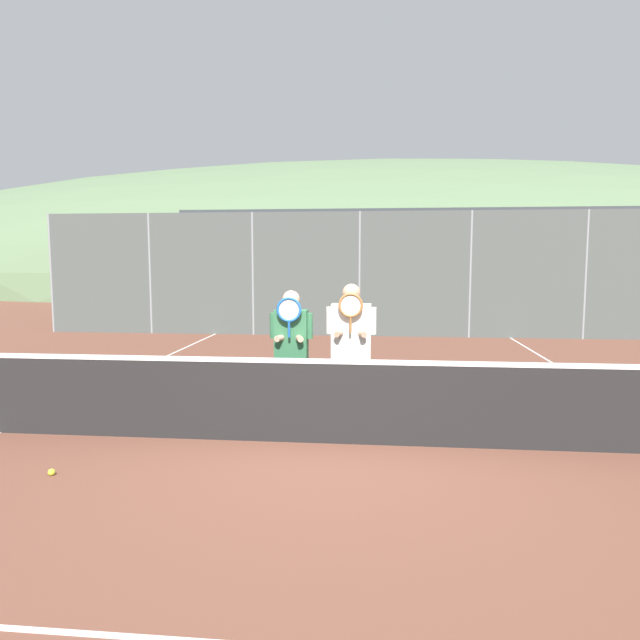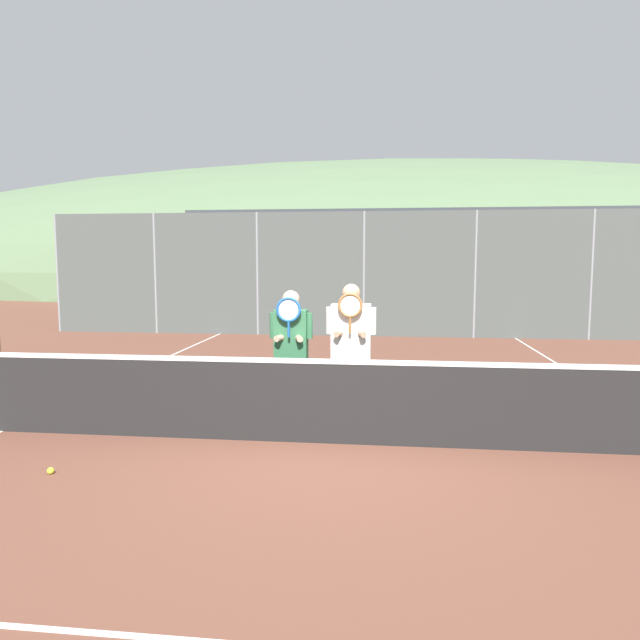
{
  "view_description": "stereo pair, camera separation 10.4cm",
  "coord_description": "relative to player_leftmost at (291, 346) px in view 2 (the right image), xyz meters",
  "views": [
    {
      "loc": [
        0.52,
        -6.38,
        2.12
      ],
      "look_at": [
        -0.23,
        0.89,
        1.34
      ],
      "focal_mm": 32.0,
      "sensor_mm": 36.0,
      "label": 1
    },
    {
      "loc": [
        0.62,
        -6.36,
        2.12
      ],
      "look_at": [
        -0.23,
        0.89,
        1.34
      ],
      "focal_mm": 32.0,
      "sensor_mm": 36.0,
      "label": 2
    }
  ],
  "objects": [
    {
      "name": "car_center",
      "position": [
        5.44,
        11.64,
        -0.07
      ],
      "size": [
        4.7,
        2.03,
        1.89
      ],
      "color": "maroon",
      "rests_on": "ground_plane"
    },
    {
      "name": "clubhouse_building",
      "position": [
        2.43,
        16.87,
        0.98
      ],
      "size": [
        17.7,
        5.5,
        3.97
      ],
      "color": "tan",
      "rests_on": "ground_plane"
    },
    {
      "name": "ground_plane",
      "position": [
        0.57,
        -0.65,
        -1.03
      ],
      "size": [
        120.0,
        120.0,
        0.0
      ],
      "primitive_type": "plane",
      "color": "brown"
    },
    {
      "name": "player_leftmost",
      "position": [
        0.0,
        0.0,
        0.0
      ],
      "size": [
        0.55,
        0.34,
        1.73
      ],
      "color": "#56565B",
      "rests_on": "ground_plane"
    },
    {
      "name": "car_far_left",
      "position": [
        -4.96,
        11.94,
        -0.13
      ],
      "size": [
        4.8,
        2.01,
        1.75
      ],
      "color": "#285638",
      "rests_on": "ground_plane"
    },
    {
      "name": "court_line_right_sideline",
      "position": [
        4.66,
        2.35,
        -1.02
      ],
      "size": [
        0.05,
        16.0,
        0.01
      ],
      "primitive_type": "cube",
      "color": "white",
      "rests_on": "ground_plane"
    },
    {
      "name": "car_left_of_center",
      "position": [
        0.26,
        11.64,
        -0.12
      ],
      "size": [
        4.63,
        1.98,
        1.77
      ],
      "color": "#285638",
      "rests_on": "ground_plane"
    },
    {
      "name": "tennis_ball_on_court",
      "position": [
        -2.1,
        -1.91,
        -0.99
      ],
      "size": [
        0.07,
        0.07,
        0.07
      ],
      "color": "#CCDB33",
      "rests_on": "ground_plane"
    },
    {
      "name": "player_center_left",
      "position": [
        0.75,
        0.1,
        0.06
      ],
      "size": [
        0.63,
        0.34,
        1.81
      ],
      "color": "#232838",
      "rests_on": "ground_plane"
    },
    {
      "name": "hill_distant",
      "position": [
        0.57,
        47.56,
        -1.03
      ],
      "size": [
        105.84,
        58.8,
        20.58
      ],
      "color": "#5B7551",
      "rests_on": "ground_plane"
    },
    {
      "name": "tennis_net",
      "position": [
        0.57,
        -0.65,
        -0.52
      ],
      "size": [
        11.0,
        0.09,
        1.09
      ],
      "color": "gray",
      "rests_on": "ground_plane"
    },
    {
      "name": "court_line_left_sideline",
      "position": [
        -3.53,
        2.35,
        -1.02
      ],
      "size": [
        0.05,
        16.0,
        0.01
      ],
      "primitive_type": "cube",
      "color": "white",
      "rests_on": "ground_plane"
    },
    {
      "name": "fence_back",
      "position": [
        0.57,
        8.68,
        0.68
      ],
      "size": [
        17.95,
        0.06,
        3.42
      ],
      "color": "gray",
      "rests_on": "ground_plane"
    }
  ]
}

